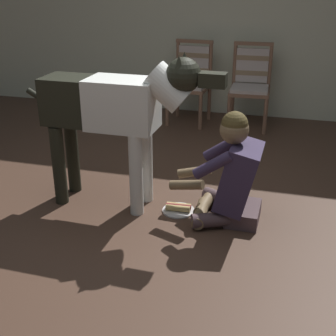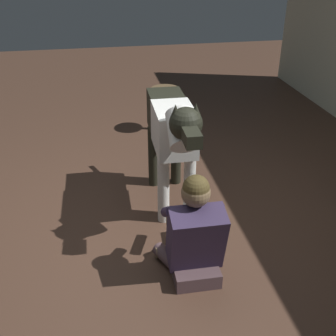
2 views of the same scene
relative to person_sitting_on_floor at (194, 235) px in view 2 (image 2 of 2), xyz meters
The scene contains 5 objects.
ground_plane 0.77m from the person_sitting_on_floor, 154.55° to the right, with size 14.48×14.48×0.00m, color #493124.
person_sitting_on_floor is the anchor object (origin of this frame).
large_dog 1.01m from the person_sitting_on_floor, behind, with size 1.58×0.35×1.23m.
hot_dog_on_plate 0.52m from the person_sitting_on_floor, behind, with size 0.26×0.26×0.06m.
round_side_table 2.77m from the person_sitting_on_floor, behind, with size 0.37×0.37×0.58m.
Camera 2 is at (3.02, -0.35, 2.27)m, focal length 44.79 mm.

